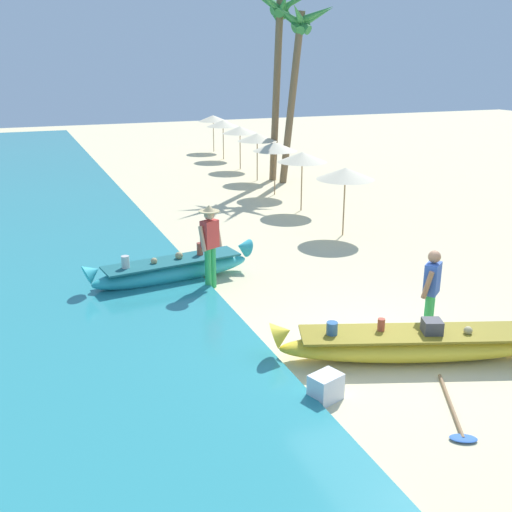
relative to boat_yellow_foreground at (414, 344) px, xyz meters
name	(u,v)px	position (x,y,z in m)	size (l,w,h in m)	color
ground_plane	(380,347)	(-0.24, 0.59, -0.27)	(80.00, 80.00, 0.00)	beige
boat_yellow_foreground	(414,344)	(0.00, 0.00, 0.00)	(4.63, 2.19, 0.77)	yellow
boat_cyan_midground	(173,270)	(-2.75, 5.02, 0.02)	(3.96, 1.19, 0.80)	#33B2BC
person_vendor_hatted	(210,241)	(-2.08, 4.37, 0.79)	(0.58, 0.45, 1.84)	green
person_tourist_customer	(431,288)	(0.81, 0.69, 0.62)	(0.55, 0.49, 1.58)	green
parasol_row_0	(345,174)	(2.64, 6.92, 1.47)	(1.60, 1.60, 1.91)	#8E6B47
parasol_row_1	(302,157)	(2.84, 10.00, 1.47)	(1.60, 1.60, 1.91)	#8E6B47
parasol_row_2	(275,147)	(3.02, 12.56, 1.47)	(1.60, 1.60, 1.91)	#8E6B47
parasol_row_3	(257,137)	(3.46, 15.35, 1.47)	(1.60, 1.60, 1.91)	#8E6B47
parasol_row_4	(240,130)	(3.75, 18.09, 1.47)	(1.60, 1.60, 1.91)	#8E6B47
parasol_row_5	(223,123)	(3.98, 21.10, 1.47)	(1.60, 1.60, 1.91)	#8E6B47
parasol_row_6	(213,118)	(4.36, 23.80, 1.47)	(1.60, 1.60, 1.91)	#8E6B47
palm_tree_tall_inland	(279,29)	(4.32, 15.22, 5.57)	(2.74, 2.30, 7.29)	brown
palm_tree_leaning_seaward	(299,41)	(4.81, 14.49, 5.12)	(2.58, 2.55, 6.78)	brown
cooler_box	(326,387)	(-1.93, -0.56, -0.07)	(0.45, 0.34, 0.40)	silver
paddle	(455,415)	(-0.48, -1.63, -0.24)	(1.00, 1.64, 0.05)	#8E6B47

